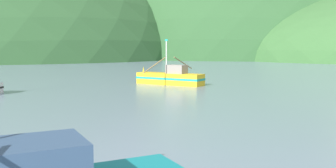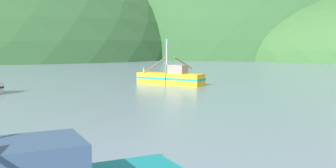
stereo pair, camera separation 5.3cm
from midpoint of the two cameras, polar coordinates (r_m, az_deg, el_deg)
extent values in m
ellipsoid|color=#2D562D|center=(171.69, 11.98, 4.02)|extent=(145.01, 116.01, 94.46)
cube|color=gold|center=(42.47, 0.33, 0.78)|extent=(7.81, 5.50, 1.28)
cube|color=teal|center=(42.46, 0.33, 0.86)|extent=(7.89, 5.55, 0.23)
cone|color=gold|center=(44.41, -3.64, 2.26)|extent=(0.27, 0.27, 0.70)
cube|color=gray|center=(41.92, 1.38, 2.24)|extent=(2.53, 2.26, 0.95)
cylinder|color=silver|center=(42.58, -0.18, 4.07)|extent=(0.12, 0.12, 3.58)
cube|color=teal|center=(42.57, -0.18, 6.64)|extent=(0.33, 0.20, 0.20)
cylinder|color=#997F4C|center=(39.83, -1.96, 2.88)|extent=(2.13, 3.70, 1.59)
cylinder|color=#997F4C|center=(44.96, 2.37, 3.18)|extent=(2.13, 3.70, 1.59)
cube|color=#334C6B|center=(9.24, -20.49, -11.34)|extent=(3.12, 2.87, 1.06)
camera|label=1|loc=(0.03, -89.95, 0.01)|focal=40.50mm
camera|label=2|loc=(0.03, 90.05, -0.01)|focal=40.50mm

